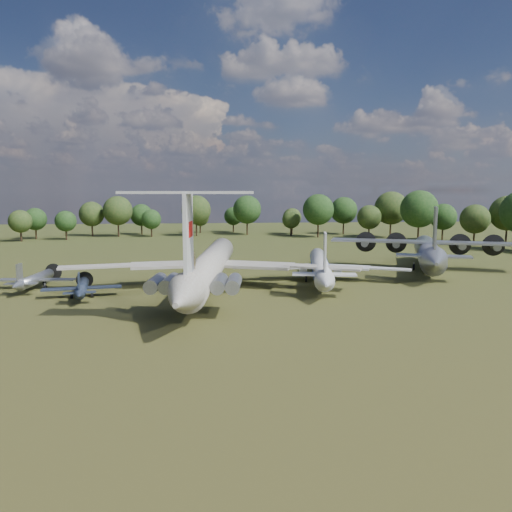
{
  "coord_description": "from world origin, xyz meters",
  "views": [
    {
      "loc": [
        2.29,
        -76.54,
        14.75
      ],
      "look_at": [
        9.49,
        -3.0,
        5.0
      ],
      "focal_mm": 35.0,
      "sensor_mm": 36.0,
      "label": 1
    }
  ],
  "objects_px": {
    "an12_transport": "(428,256)",
    "small_prop_west": "(82,290)",
    "il62_airliner": "(210,271)",
    "tu104_jet": "(320,270)",
    "small_prop_northwest": "(36,282)",
    "person_on_il62": "(194,260)"
  },
  "relations": [
    {
      "from": "tu104_jet",
      "to": "an12_transport",
      "type": "xyz_separation_m",
      "value": [
        22.63,
        9.56,
        0.72
      ]
    },
    {
      "from": "tu104_jet",
      "to": "small_prop_west",
      "type": "distance_m",
      "value": 36.79
    },
    {
      "from": "an12_transport",
      "to": "small_prop_northwest",
      "type": "relative_size",
      "value": 2.56
    },
    {
      "from": "small_prop_northwest",
      "to": "tu104_jet",
      "type": "bearing_deg",
      "value": 7.82
    },
    {
      "from": "small_prop_west",
      "to": "person_on_il62",
      "type": "height_order",
      "value": "person_on_il62"
    },
    {
      "from": "tu104_jet",
      "to": "il62_airliner",
      "type": "bearing_deg",
      "value": -153.19
    },
    {
      "from": "small_prop_west",
      "to": "person_on_il62",
      "type": "xyz_separation_m",
      "value": [
        15.75,
        -12.12,
        5.65
      ]
    },
    {
      "from": "il62_airliner",
      "to": "an12_transport",
      "type": "relative_size",
      "value": 1.46
    },
    {
      "from": "il62_airliner",
      "to": "an12_transport",
      "type": "xyz_separation_m",
      "value": [
        40.6,
        14.8,
        -0.22
      ]
    },
    {
      "from": "an12_transport",
      "to": "small_prop_west",
      "type": "height_order",
      "value": "an12_transport"
    },
    {
      "from": "tu104_jet",
      "to": "small_prop_northwest",
      "type": "relative_size",
      "value": 2.45
    },
    {
      "from": "small_prop_northwest",
      "to": "person_on_il62",
      "type": "xyz_separation_m",
      "value": [
        24.14,
        -18.9,
        5.56
      ]
    },
    {
      "from": "small_prop_west",
      "to": "person_on_il62",
      "type": "distance_m",
      "value": 20.66
    },
    {
      "from": "an12_transport",
      "to": "small_prop_northwest",
      "type": "bearing_deg",
      "value": -148.7
    },
    {
      "from": "il62_airliner",
      "to": "tu104_jet",
      "type": "height_order",
      "value": "il62_airliner"
    },
    {
      "from": "an12_transport",
      "to": "tu104_jet",
      "type": "bearing_deg",
      "value": -135.89
    },
    {
      "from": "an12_transport",
      "to": "small_prop_northwest",
      "type": "distance_m",
      "value": 67.72
    },
    {
      "from": "il62_airliner",
      "to": "small_prop_northwest",
      "type": "distance_m",
      "value": 26.28
    },
    {
      "from": "tu104_jet",
      "to": "small_prop_northwest",
      "type": "bearing_deg",
      "value": -166.46
    },
    {
      "from": "il62_airliner",
      "to": "tu104_jet",
      "type": "distance_m",
      "value": 18.75
    },
    {
      "from": "an12_transport",
      "to": "person_on_il62",
      "type": "xyz_separation_m",
      "value": [
        -42.52,
        -30.76,
        4.07
      ]
    },
    {
      "from": "person_on_il62",
      "to": "small_prop_northwest",
      "type": "bearing_deg",
      "value": -9.24
    }
  ]
}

